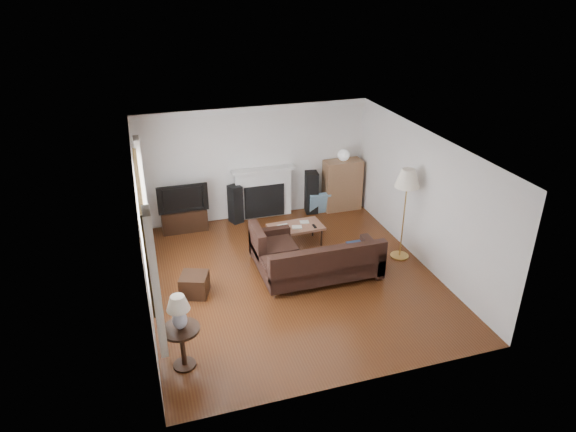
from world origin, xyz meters
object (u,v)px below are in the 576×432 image
object	(u,v)px
sectional_sofa	(322,261)
floor_lamp	(404,215)
tv_stand	(184,219)
side_table	(183,347)
bookshelf	(342,185)
coffee_table	(296,235)

from	to	relation	value
sectional_sofa	floor_lamp	size ratio (longest dim) A/B	1.27
tv_stand	side_table	xyz separation A→B (m)	(-0.52, -4.23, 0.09)
bookshelf	side_table	bearing A→B (deg)	-134.23
coffee_table	side_table	distance (m)	3.89
sectional_sofa	coffee_table	world-z (taller)	sectional_sofa
tv_stand	coffee_table	world-z (taller)	tv_stand
tv_stand	bookshelf	bearing A→B (deg)	0.29
bookshelf	sectional_sofa	world-z (taller)	bookshelf
floor_lamp	tv_stand	bearing A→B (deg)	148.02
bookshelf	floor_lamp	distance (m)	2.45
tv_stand	floor_lamp	world-z (taller)	floor_lamp
floor_lamp	coffee_table	bearing A→B (deg)	148.94
tv_stand	sectional_sofa	world-z (taller)	sectional_sofa
bookshelf	coffee_table	distance (m)	2.09
sectional_sofa	coffee_table	size ratio (longest dim) A/B	2.13
sectional_sofa	floor_lamp	distance (m)	1.83
bookshelf	side_table	distance (m)	5.93
bookshelf	side_table	size ratio (longest dim) A/B	1.79
tv_stand	bookshelf	size ratio (longest dim) A/B	0.81
bookshelf	sectional_sofa	distance (m)	3.11
tv_stand	floor_lamp	size ratio (longest dim) A/B	0.52
floor_lamp	sectional_sofa	bearing A→B (deg)	-170.18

